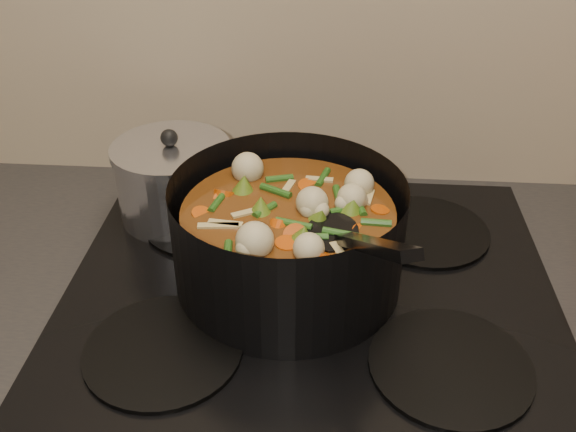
{
  "coord_description": "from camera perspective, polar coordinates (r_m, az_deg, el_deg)",
  "views": [
    {
      "loc": [
        0.02,
        1.29,
        1.46
      ],
      "look_at": [
        -0.03,
        1.94,
        1.03
      ],
      "focal_mm": 40.0,
      "sensor_mm": 36.0,
      "label": 1
    }
  ],
  "objects": [
    {
      "name": "stockpot",
      "position": [
        0.8,
        0.03,
        -1.98
      ],
      "size": [
        0.32,
        0.38,
        0.21
      ],
      "rotation": [
        0.0,
        0.0,
        0.14
      ],
      "color": "black",
      "rests_on": "stovetop"
    },
    {
      "name": "stovetop",
      "position": [
        0.83,
        1.97,
        -6.61
      ],
      "size": [
        0.62,
        0.54,
        0.03
      ],
      "color": "black",
      "rests_on": "counter"
    },
    {
      "name": "saucepan",
      "position": [
        0.95,
        -10.11,
        3.14
      ],
      "size": [
        0.17,
        0.17,
        0.14
      ],
      "rotation": [
        0.0,
        0.0,
        -0.2
      ],
      "color": "silver",
      "rests_on": "stovetop"
    }
  ]
}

